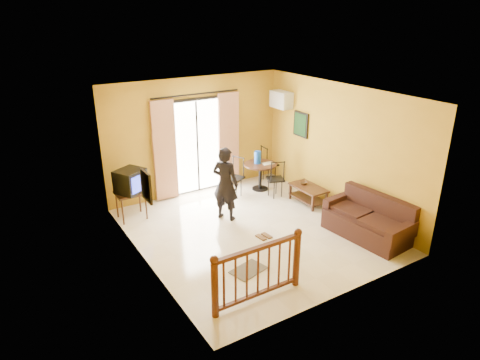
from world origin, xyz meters
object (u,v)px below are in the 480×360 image
dining_table (260,169)px  television (130,181)px  sofa (369,221)px  coffee_table (308,192)px  standing_person (225,184)px

dining_table → television: bearing=177.8°
dining_table → sofa: size_ratio=0.44×
dining_table → coffee_table: dining_table is taller
television → dining_table: television is taller
coffee_table → standing_person: 2.12m
television → sofa: 4.96m
sofa → television: bearing=133.9°
dining_table → sofa: 3.15m
television → coffee_table: (3.72, -1.39, -0.59)m
dining_table → coffee_table: 1.38m
dining_table → coffee_table: bearing=-68.7°
dining_table → standing_person: bearing=-148.5°
television → sofa: bearing=-69.3°
television → sofa: television is taller
television → coffee_table: television is taller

